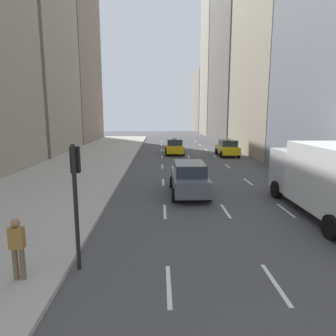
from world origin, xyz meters
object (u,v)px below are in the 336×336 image
at_px(taxi_second, 227,148).
at_px(pedestrian_mid_block, 17,246).
at_px(taxi_lead, 174,147).
at_px(traffic_light_pole, 76,187).
at_px(sedan_black_near, 189,178).
at_px(box_truck, 332,179).

bearing_deg(taxi_second, pedestrian_mid_block, -114.11).
bearing_deg(taxi_second, taxi_lead, 166.97).
height_order(taxi_second, traffic_light_pole, traffic_light_pole).
relative_size(taxi_second, pedestrian_mid_block, 2.67).
height_order(sedan_black_near, box_truck, box_truck).
distance_m(taxi_second, pedestrian_mid_block, 26.61).
relative_size(taxi_lead, taxi_second, 1.00).
xyz_separation_m(taxi_lead, sedan_black_near, (-0.00, -16.70, 0.04)).
height_order(box_truck, traffic_light_pole, traffic_light_pole).
bearing_deg(taxi_second, sedan_black_near, -109.98).
bearing_deg(traffic_light_pole, pedestrian_mid_block, -147.01).
distance_m(sedan_black_near, box_truck, 7.00).
bearing_deg(pedestrian_mid_block, sedan_black_near, 59.32).
relative_size(box_truck, pedestrian_mid_block, 5.09).
distance_m(taxi_lead, box_truck, 21.59).
bearing_deg(pedestrian_mid_block, taxi_second, 65.89).
distance_m(taxi_lead, taxi_second, 5.75).
distance_m(taxi_second, box_truck, 19.55).
relative_size(box_truck, traffic_light_pole, 2.33).
relative_size(taxi_lead, traffic_light_pole, 1.22).
xyz_separation_m(taxi_second, sedan_black_near, (-5.60, -15.40, 0.04)).
bearing_deg(box_truck, sedan_black_near, 143.59).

